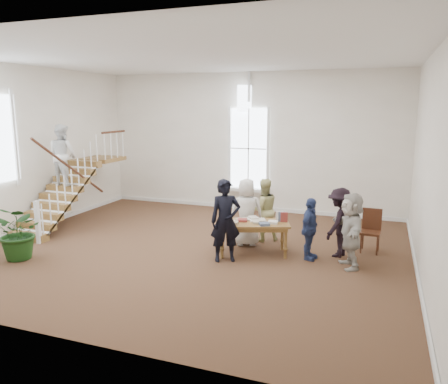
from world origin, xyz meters
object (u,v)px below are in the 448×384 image
at_px(woman_cluster_a, 310,229).
at_px(side_chair, 371,228).
at_px(elderly_woman, 246,212).
at_px(library_table, 253,226).
at_px(police_officer, 225,221).
at_px(woman_cluster_b, 339,222).
at_px(person_yellow, 263,210).
at_px(floor_plant, 20,232).
at_px(woman_cluster_c, 351,230).

distance_m(woman_cluster_a, side_chair, 1.68).
bearing_deg(elderly_woman, library_table, 98.63).
distance_m(library_table, police_officer, 0.82).
distance_m(elderly_woman, woman_cluster_b, 2.24).
bearing_deg(side_chair, woman_cluster_a, -136.21).
bearing_deg(woman_cluster_b, person_yellow, -87.92).
xyz_separation_m(elderly_woman, woman_cluster_a, (1.64, -0.51, -0.13)).
xyz_separation_m(woman_cluster_a, woman_cluster_b, (0.60, 0.45, 0.09)).
bearing_deg(elderly_woman, side_chair, 170.06).
bearing_deg(floor_plant, elderly_woman, 31.45).
distance_m(library_table, floor_plant, 5.27).
bearing_deg(woman_cluster_c, side_chair, 144.63).
xyz_separation_m(woman_cluster_a, woman_cluster_c, (0.90, -0.20, 0.11)).
relative_size(library_table, woman_cluster_c, 1.11).
distance_m(elderly_woman, woman_cluster_c, 2.64).
bearing_deg(side_chair, elderly_woman, -165.30).
height_order(person_yellow, woman_cluster_b, person_yellow).
bearing_deg(woman_cluster_a, person_yellow, 64.08).
bearing_deg(woman_cluster_c, person_yellow, -137.07).
distance_m(elderly_woman, side_chair, 2.99).
bearing_deg(elderly_woman, woman_cluster_a, 141.81).
height_order(woman_cluster_b, woman_cluster_c, woman_cluster_c).
height_order(library_table, floor_plant, floor_plant).
bearing_deg(side_chair, floor_plant, -152.15).
bearing_deg(floor_plant, person_yellow, 34.13).
distance_m(police_officer, floor_plant, 4.64).
height_order(person_yellow, woman_cluster_a, person_yellow).
xyz_separation_m(woman_cluster_b, woman_cluster_c, (0.30, -0.65, 0.02)).
relative_size(police_officer, elderly_woman, 1.10).
height_order(police_officer, elderly_woman, police_officer).
height_order(woman_cluster_c, floor_plant, woman_cluster_c).
bearing_deg(side_chair, person_yellow, -174.82).
height_order(library_table, person_yellow, person_yellow).
xyz_separation_m(library_table, side_chair, (2.58, 1.16, -0.11)).
height_order(woman_cluster_b, floor_plant, woman_cluster_b).
bearing_deg(floor_plant, side_chair, 24.04).
distance_m(woman_cluster_b, woman_cluster_c, 0.72).
xyz_separation_m(elderly_woman, side_chair, (2.92, 0.56, -0.27)).
xyz_separation_m(woman_cluster_b, side_chair, (0.68, 0.63, -0.23)).
bearing_deg(library_table, side_chair, 4.80).
height_order(library_table, elderly_woman, elderly_woman).
distance_m(elderly_woman, person_yellow, 0.58).
distance_m(police_officer, woman_cluster_c, 2.70).
bearing_deg(woman_cluster_c, library_table, -111.55).
height_order(woman_cluster_b, side_chair, woman_cluster_b).
bearing_deg(floor_plant, police_officer, 18.79).
relative_size(woman_cluster_b, side_chair, 1.56).
bearing_deg(police_officer, woman_cluster_c, -17.99).
bearing_deg(woman_cluster_a, side_chair, -38.89).
bearing_deg(woman_cluster_c, floor_plant, -92.55).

